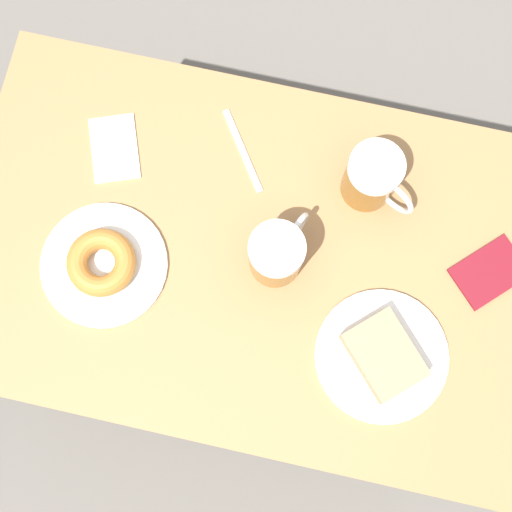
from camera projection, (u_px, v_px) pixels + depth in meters
The scene contains 9 objects.
ground_plane at pixel (256, 306), 2.02m from camera, with size 8.00×8.00×0.00m, color #666059.
table at pixel (256, 265), 1.36m from camera, with size 0.68×1.09×0.74m.
plate_with_cake at pixel (383, 356), 1.24m from camera, with size 0.24×0.24×0.05m.
plate_with_donut at pixel (103, 264), 1.27m from camera, with size 0.23×0.23×0.05m.
beer_mug_left at pixel (373, 178), 1.25m from camera, with size 0.10×0.13×0.13m.
beer_mug_center at pixel (277, 256), 1.22m from camera, with size 0.14×0.10×0.13m.
napkin_folded at pixel (115, 148), 1.33m from camera, with size 0.15×0.12×0.00m.
fork at pixel (243, 151), 1.33m from camera, with size 0.15×0.11×0.00m.
passport_near_edge at pixel (489, 272), 1.28m from camera, with size 0.15×0.15×0.01m.
Camera 1 is at (-0.23, -0.05, 2.01)m, focal length 50.00 mm.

